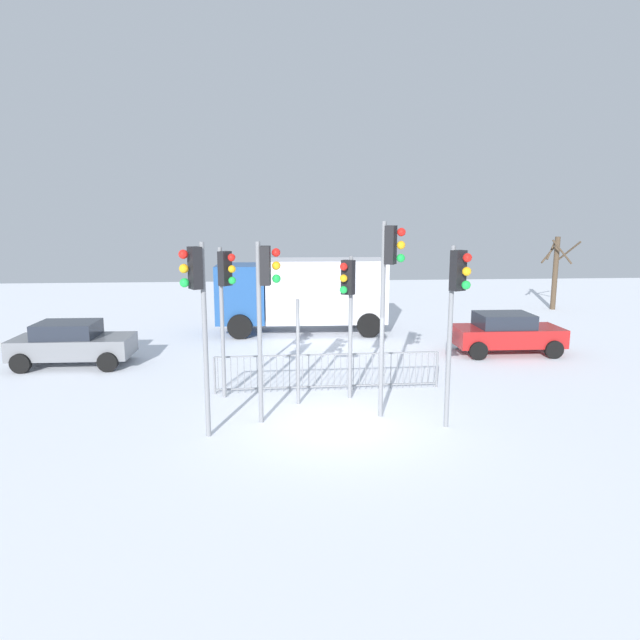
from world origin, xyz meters
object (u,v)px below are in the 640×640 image
traffic_light_foreground_right (225,289)px  car_grey_far (72,343)px  traffic_light_rear_left (389,276)px  direction_sign_post (301,346)px  traffic_light_mid_left (265,292)px  traffic_light_foreground_left (197,297)px  traffic_light_rear_right (456,297)px  car_red_trailing (506,332)px  bare_tree_left (556,270)px  delivery_truck (304,292)px  traffic_light_mid_right (348,296)px

traffic_light_foreground_right → car_grey_far: bearing=-86.0°
traffic_light_rear_left → direction_sign_post: 3.05m
traffic_light_mid_left → traffic_light_foreground_left: size_ratio=0.99×
traffic_light_rear_right → car_red_trailing: 8.53m
traffic_light_foreground_right → traffic_light_rear_right: 6.00m
traffic_light_foreground_left → car_grey_far: traffic_light_foreground_left is taller
traffic_light_rear_right → bare_tree_left: size_ratio=1.11×
car_grey_far → traffic_light_rear_right: bearing=-30.2°
delivery_truck → bare_tree_left: (13.50, 4.90, 0.35)m
traffic_light_mid_right → car_red_trailing: size_ratio=1.02×
traffic_light_rear_left → bare_tree_left: bearing=169.5°
traffic_light_mid_right → car_grey_far: 9.84m
bare_tree_left → car_grey_far: bearing=-155.5°
traffic_light_mid_left → traffic_light_mid_right: 2.68m
traffic_light_foreground_left → delivery_truck: traffic_light_foreground_left is taller
traffic_light_mid_right → car_red_trailing: 8.19m
car_grey_far → bare_tree_left: bare_tree_left is taller
traffic_light_foreground_left → traffic_light_mid_right: (3.58, 2.40, -0.36)m
traffic_light_mid_right → bare_tree_left: (12.77, 13.98, -0.75)m
traffic_light_rear_left → traffic_light_foreground_right: (-4.01, 1.79, -0.50)m
traffic_light_foreground_right → traffic_light_foreground_left: traffic_light_foreground_left is taller
traffic_light_mid_left → car_red_trailing: (8.50, 6.30, -2.41)m
traffic_light_mid_left → traffic_light_foreground_left: 1.66m
traffic_light_mid_left → traffic_light_foreground_right: traffic_light_mid_left is taller
traffic_light_mid_right → traffic_light_foreground_right: bearing=28.5°
traffic_light_foreground_left → direction_sign_post: bearing=-76.8°
bare_tree_left → traffic_light_rear_right: bearing=-123.1°
traffic_light_foreground_right → traffic_light_mid_left: bearing=69.0°
traffic_light_foreground_left → traffic_light_mid_right: bearing=-85.5°
traffic_light_rear_left → delivery_truck: 10.76m
car_red_trailing → traffic_light_mid_left: bearing=-143.0°
traffic_light_foreground_left → car_red_trailing: traffic_light_foreground_left is taller
traffic_light_foreground_left → traffic_light_mid_left: bearing=-89.2°
bare_tree_left → traffic_light_rear_left: bearing=-127.9°
traffic_light_rear_right → traffic_light_rear_left: bearing=-62.2°
delivery_truck → bare_tree_left: bare_tree_left is taller
traffic_light_rear_left → traffic_light_mid_right: traffic_light_rear_left is taller
bare_tree_left → traffic_light_foreground_right: bearing=-139.6°
traffic_light_mid_right → direction_sign_post: 1.82m
direction_sign_post → car_red_trailing: size_ratio=0.73×
traffic_light_rear_right → car_red_trailing: size_ratio=1.12×
traffic_light_mid_left → traffic_light_mid_right: traffic_light_mid_left is taller
traffic_light_mid_left → direction_sign_post: (0.87, 1.29, -1.60)m
direction_sign_post → car_red_trailing: 9.17m
traffic_light_rear_left → traffic_light_foreground_right: 4.42m
direction_sign_post → bare_tree_left: bearing=52.0°
car_grey_far → bare_tree_left: bearing=25.3°
traffic_light_mid_left → delivery_truck: bearing=178.2°
traffic_light_mid_left → bare_tree_left: size_ratio=1.13×
traffic_light_rear_left → delivery_truck: traffic_light_rear_left is taller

